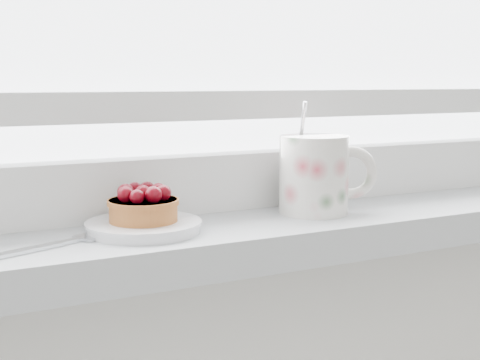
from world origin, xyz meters
TOP-DOWN VIEW (x-y plane):
  - saucer at (-0.07, 1.88)m, footprint 0.12×0.12m
  - raspberry_tart at (-0.07, 1.88)m, footprint 0.08×0.08m
  - floral_mug at (0.15, 1.89)m, footprint 0.13×0.11m
  - fork at (-0.18, 1.86)m, footprint 0.21×0.10m

SIDE VIEW (x-z plane):
  - fork at x=-0.18m, z-range 0.94..0.94m
  - saucer at x=-0.07m, z-range 0.94..0.95m
  - raspberry_tart at x=-0.07m, z-range 0.95..0.99m
  - floral_mug at x=0.15m, z-range 0.92..1.06m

